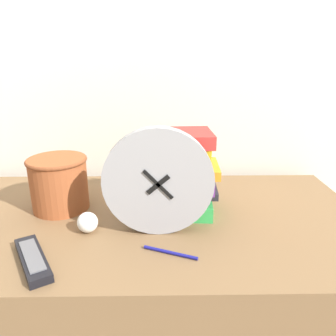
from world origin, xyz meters
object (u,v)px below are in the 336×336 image
at_px(basket, 59,182).
at_px(pen, 170,253).
at_px(tv_remote, 33,259).
at_px(crumpled_paper_ball, 88,222).
at_px(book_stack, 177,173).
at_px(desk_clock, 158,182).

xyz_separation_m(basket, pen, (0.32, -0.25, -0.08)).
bearing_deg(tv_remote, crumpled_paper_ball, 55.56).
xyz_separation_m(book_stack, tv_remote, (-0.33, -0.26, -0.11)).
bearing_deg(book_stack, crumpled_paper_ball, -152.49).
bearing_deg(desk_clock, pen, -74.67).
bearing_deg(desk_clock, crumpled_paper_ball, 178.71).
bearing_deg(crumpled_paper_ball, desk_clock, -1.29).
xyz_separation_m(desk_clock, basket, (-0.30, 0.15, -0.06)).
relative_size(desk_clock, tv_remote, 1.53).
relative_size(book_stack, basket, 1.42).
height_order(desk_clock, basket, desk_clock).
distance_m(basket, tv_remote, 0.29).
height_order(desk_clock, crumpled_paper_ball, desk_clock).
distance_m(tv_remote, pen, 0.31).
bearing_deg(crumpled_paper_ball, tv_remote, -124.44).
distance_m(desk_clock, tv_remote, 0.34).
bearing_deg(pen, tv_remote, -174.40).
xyz_separation_m(desk_clock, book_stack, (0.05, 0.13, -0.02)).
bearing_deg(crumpled_paper_ball, book_stack, 27.51).
bearing_deg(basket, desk_clock, -26.43).
bearing_deg(pen, crumpled_paper_ball, 153.50).
relative_size(desk_clock, book_stack, 1.13).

